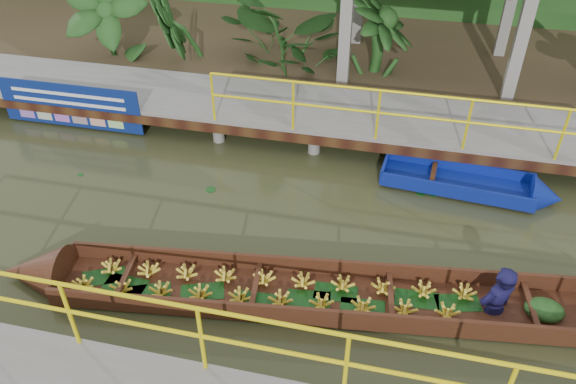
# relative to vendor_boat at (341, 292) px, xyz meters

# --- Properties ---
(ground) EXTENTS (80.00, 80.00, 0.00)m
(ground) POSITION_rel_vendor_boat_xyz_m (-2.11, 1.14, -0.21)
(ground) COLOR #2D2F17
(ground) RESTS_ON ground
(land_strip) EXTENTS (30.00, 8.00, 0.45)m
(land_strip) POSITION_rel_vendor_boat_xyz_m (-2.11, 8.64, 0.02)
(land_strip) COLOR #362B1B
(land_strip) RESTS_ON ground
(far_dock) EXTENTS (16.00, 2.06, 1.66)m
(far_dock) POSITION_rel_vendor_boat_xyz_m (-2.09, 4.57, 0.27)
(far_dock) COLOR slate
(far_dock) RESTS_ON ground
(vendor_boat) EXTENTS (9.60, 2.10, 1.99)m
(vendor_boat) POSITION_rel_vendor_boat_xyz_m (0.00, 0.00, 0.00)
(vendor_boat) COLOR #391A0F
(vendor_boat) RESTS_ON ground
(moored_blue_boat) EXTENTS (3.21, 1.09, 0.75)m
(moored_blue_boat) POSITION_rel_vendor_boat_xyz_m (2.42, 3.15, -0.08)
(moored_blue_boat) COLOR navy
(moored_blue_boat) RESTS_ON ground
(blue_banner) EXTENTS (3.16, 0.04, 0.99)m
(blue_banner) POSITION_rel_vendor_boat_xyz_m (-6.26, 3.62, 0.35)
(blue_banner) COLOR navy
(blue_banner) RESTS_ON ground
(tropical_plants) EXTENTS (14.54, 1.54, 1.93)m
(tropical_plants) POSITION_rel_vendor_boat_xyz_m (-0.48, 6.44, 1.20)
(tropical_plants) COLOR #163912
(tropical_plants) RESTS_ON ground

